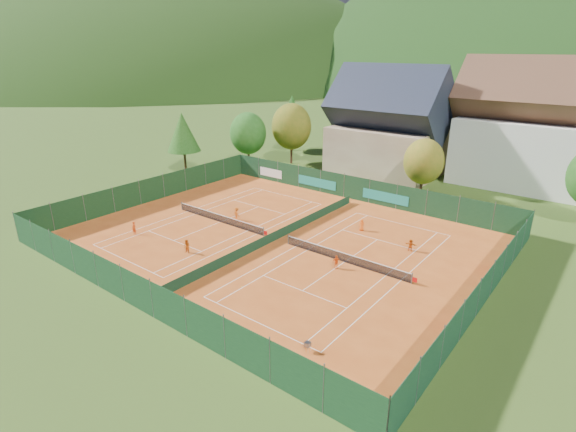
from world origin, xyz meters
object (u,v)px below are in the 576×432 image
at_px(player_left_near, 134,228).
at_px(player_right_near, 336,262).
at_px(hotel_block_a, 539,133).
at_px(player_left_mid, 187,246).
at_px(player_left_far, 237,214).
at_px(player_right_far_a, 362,225).
at_px(player_right_far_b, 411,245).
at_px(ball_hopper, 308,344).
at_px(chalet, 388,130).

xyz_separation_m(player_left_near, player_right_near, (20.53, 6.33, -0.05)).
distance_m(hotel_block_a, player_left_mid, 48.57).
xyz_separation_m(player_left_near, player_left_mid, (7.81, 0.38, -0.01)).
height_order(player_left_near, player_left_far, player_left_far).
height_order(player_right_near, player_right_far_a, player_right_far_a).
height_order(hotel_block_a, player_left_near, hotel_block_a).
bearing_deg(player_right_far_b, player_left_far, 2.08).
bearing_deg(player_right_far_b, player_right_near, 53.15).
relative_size(player_left_mid, player_right_near, 1.06).
height_order(hotel_block_a, player_left_mid, hotel_block_a).
distance_m(hotel_block_a, ball_hopper, 48.92).
bearing_deg(chalet, player_left_near, -104.07).
height_order(player_left_mid, player_right_near, player_left_mid).
relative_size(player_left_near, player_right_far_a, 1.06).
distance_m(player_left_near, player_right_far_a, 23.67).
distance_m(player_left_far, player_right_near, 15.39).
bearing_deg(player_right_near, hotel_block_a, 23.66).
distance_m(hotel_block_a, player_left_near, 52.69).
distance_m(player_left_near, player_left_far, 10.95).
xyz_separation_m(chalet, player_left_mid, (-1.67, -37.44, -5.94)).
bearing_deg(player_left_mid, player_left_near, 172.86).
bearing_deg(player_left_mid, player_left_far, 94.49).
height_order(player_left_near, player_right_far_b, player_left_near).
height_order(player_left_far, player_right_near, player_left_far).
height_order(ball_hopper, player_left_near, player_left_near).
xyz_separation_m(hotel_block_a, player_right_near, (-7.95, -37.49, -6.74)).
bearing_deg(player_right_far_a, player_left_mid, 22.85).
distance_m(ball_hopper, player_left_far, 24.21).
distance_m(ball_hopper, player_left_mid, 18.08).
xyz_separation_m(chalet, player_right_far_b, (14.69, -24.08, -6.02)).
bearing_deg(player_left_near, chalet, 62.93).
bearing_deg(player_right_near, player_left_mid, 150.69).
xyz_separation_m(player_left_mid, player_right_far_a, (10.22, 14.96, -0.03)).
relative_size(player_left_near, player_right_near, 1.08).
bearing_deg(hotel_block_a, player_left_mid, -115.45).
bearing_deg(player_right_far_a, player_left_near, 7.58).
bearing_deg(player_left_near, player_left_far, 47.04).
bearing_deg(player_right_far_b, player_left_mid, 28.49).
xyz_separation_m(hotel_block_a, ball_hopper, (-3.26, -48.33, -6.83)).
bearing_deg(player_left_near, player_right_far_a, 27.39).
bearing_deg(chalet, player_right_far_b, -58.62).
xyz_separation_m(player_left_mid, player_left_far, (-2.34, 9.10, 0.06)).
bearing_deg(hotel_block_a, player_right_far_a, -110.14).
height_order(player_left_mid, player_right_far_a, player_left_mid).
bearing_deg(player_right_far_a, player_right_far_b, 132.67).
relative_size(ball_hopper, player_left_far, 0.54).
height_order(player_left_far, player_right_far_b, player_left_far).
relative_size(hotel_block_a, player_left_far, 14.58).
bearing_deg(player_left_mid, ball_hopper, -25.62).
xyz_separation_m(chalet, player_right_far_a, (8.55, -22.49, -5.97)).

